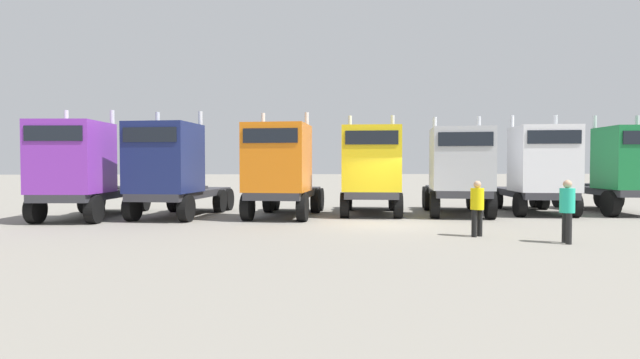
# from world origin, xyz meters

# --- Properties ---
(ground) EXTENTS (200.00, 200.00, 0.00)m
(ground) POSITION_xyz_m (0.00, 0.00, 0.00)
(ground) COLOR gray
(semi_truck_purple) EXTENTS (3.05, 6.51, 4.45)m
(semi_truck_purple) POSITION_xyz_m (-11.67, 2.35, 2.02)
(semi_truck_purple) COLOR #333338
(semi_truck_purple) RESTS_ON ground
(semi_truck_navy) EXTENTS (3.76, 6.60, 4.44)m
(semi_truck_navy) POSITION_xyz_m (-8.18, 2.68, 2.00)
(semi_truck_navy) COLOR #333338
(semi_truck_navy) RESTS_ON ground
(semi_truck_orange) EXTENTS (3.72, 6.21, 4.42)m
(semi_truck_orange) POSITION_xyz_m (-3.72, 2.42, 2.01)
(semi_truck_orange) COLOR #333338
(semi_truck_orange) RESTS_ON ground
(semi_truck_yellow) EXTENTS (3.48, 6.12, 4.41)m
(semi_truck_yellow) POSITION_xyz_m (0.19, 3.18, 1.98)
(semi_truck_yellow) COLOR #333338
(semi_truck_yellow) RESTS_ON ground
(semi_truck_silver) EXTENTS (3.76, 6.33, 4.33)m
(semi_truck_silver) POSITION_xyz_m (3.90, 2.70, 1.97)
(semi_truck_silver) COLOR #333338
(semi_truck_silver) RESTS_ON ground
(semi_truck_white) EXTENTS (3.54, 6.35, 4.45)m
(semi_truck_white) POSITION_xyz_m (7.63, 2.97, 1.99)
(semi_truck_white) COLOR #333338
(semi_truck_white) RESTS_ON ground
(semi_truck_green) EXTENTS (3.15, 6.19, 4.43)m
(semi_truck_green) POSITION_xyz_m (11.34, 2.71, 1.98)
(semi_truck_green) COLOR #333338
(semi_truck_green) RESTS_ON ground
(visitor_in_hivis) EXTENTS (0.55, 0.55, 1.71)m
(visitor_in_hivis) POSITION_xyz_m (2.25, -3.29, 0.99)
(visitor_in_hivis) COLOR black
(visitor_in_hivis) RESTS_ON ground
(visitor_with_camera) EXTENTS (0.47, 0.47, 1.78)m
(visitor_with_camera) POSITION_xyz_m (4.23, -4.76, 1.03)
(visitor_with_camera) COLOR black
(visitor_with_camera) RESTS_ON ground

